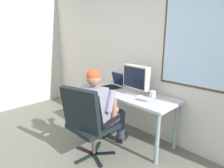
# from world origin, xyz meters

# --- Properties ---
(wall_rear) EXTENTS (5.67, 0.08, 2.85)m
(wall_rear) POSITION_xyz_m (0.03, 2.00, 1.43)
(wall_rear) COLOR beige
(wall_rear) RESTS_ON ground
(desk) EXTENTS (1.52, 0.61, 0.75)m
(desk) POSITION_xyz_m (-0.18, 1.64, 0.65)
(desk) COLOR gray
(desk) RESTS_ON ground
(office_chair) EXTENTS (0.71, 0.64, 1.03)m
(office_chair) POSITION_xyz_m (-0.16, 0.83, 0.58)
(office_chair) COLOR black
(office_chair) RESTS_ON ground
(person_seated) EXTENTS (0.64, 0.87, 1.22)m
(person_seated) POSITION_xyz_m (-0.23, 1.10, 0.64)
(person_seated) COLOR #2F354B
(person_seated) RESTS_ON ground
(crt_monitor) EXTENTS (0.45, 0.19, 0.44)m
(crt_monitor) POSITION_xyz_m (-0.09, 1.70, 1.00)
(crt_monitor) COLOR beige
(crt_monitor) RESTS_ON desk
(laptop) EXTENTS (0.35, 0.35, 0.26)m
(laptop) POSITION_xyz_m (-0.58, 1.73, 0.81)
(laptop) COLOR gray
(laptop) RESTS_ON desk
(wine_glass) EXTENTS (0.08, 0.08, 0.17)m
(wine_glass) POSITION_xyz_m (0.32, 1.55, 0.86)
(wine_glass) COLOR silver
(wine_glass) RESTS_ON desk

